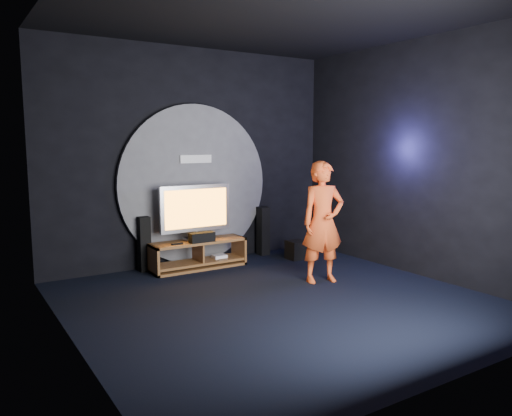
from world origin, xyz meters
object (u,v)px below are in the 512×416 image
Objects in this scene: media_console at (199,256)px; tower_speaker_right at (263,231)px; tv at (196,210)px; player at (323,222)px; subwoofer at (296,250)px; tower_speaker_left at (144,244)px.

media_console is 1.43m from tower_speaker_right.
tv is 2.07m from player.
tower_speaker_right is at bearing 10.17° from media_console.
player is at bearing -54.13° from media_console.
tower_speaker_right reaches higher than media_console.
subwoofer is at bearing -11.04° from media_console.
player is at bearing -55.07° from tv.
media_console is at bearing -84.40° from tv.
player reaches higher than tower_speaker_left.
tower_speaker_right is (2.17, -0.05, 0.00)m from tower_speaker_left.
tower_speaker_left is 0.49× the size of player.
media_console is 1.79× the size of tower_speaker_left.
tower_speaker_right reaches higher than subwoofer.
subwoofer is (1.69, -0.40, -0.77)m from tv.
media_console is 2.12m from player.
tv is at bearing 95.60° from media_console.
player reaches higher than subwoofer.
media_console is at bearing -20.88° from tower_speaker_left.
media_console is 4.81× the size of subwoofer.
media_console is at bearing 168.96° from subwoofer.
tower_speaker_right is at bearing 97.84° from player.
media_console is 0.74m from tv.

